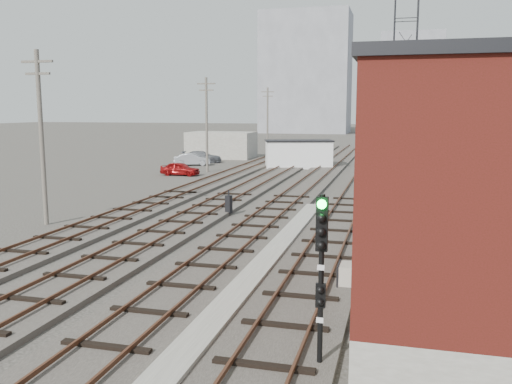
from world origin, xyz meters
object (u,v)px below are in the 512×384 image
(car_red, at_px, (180,169))
(signal_mast, at_px, (321,268))
(site_trailer, at_px, (299,154))
(car_silver, at_px, (192,159))
(car_grey, at_px, (202,157))
(switch_stand, at_px, (229,204))

(car_red, bearing_deg, signal_mast, -151.69)
(site_trailer, distance_m, car_silver, 11.63)
(site_trailer, height_order, car_silver, site_trailer)
(car_grey, bearing_deg, switch_stand, -167.65)
(switch_stand, xyz_separation_m, car_silver, (-12.21, 25.50, -0.00))
(signal_mast, xyz_separation_m, car_grey, (-19.97, 46.08, -1.80))
(car_red, distance_m, car_silver, 8.93)
(site_trailer, bearing_deg, car_silver, 164.00)
(car_silver, bearing_deg, signal_mast, -176.82)
(car_red, bearing_deg, switch_stand, -148.39)
(switch_stand, xyz_separation_m, car_red, (-9.99, 16.86, -0.03))
(car_red, bearing_deg, car_grey, 11.94)
(car_silver, xyz_separation_m, car_grey, (-0.11, 3.32, 0.01))
(signal_mast, relative_size, car_red, 1.15)
(signal_mast, height_order, car_grey, signal_mast)
(signal_mast, distance_m, car_red, 38.45)
(signal_mast, height_order, switch_stand, signal_mast)
(signal_mast, bearing_deg, car_grey, 113.43)
(site_trailer, xyz_separation_m, car_red, (-9.38, -9.01, -0.84))
(site_trailer, relative_size, car_grey, 1.65)
(site_trailer, xyz_separation_m, car_silver, (-11.59, -0.36, -0.81))
(car_silver, height_order, car_grey, car_grey)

